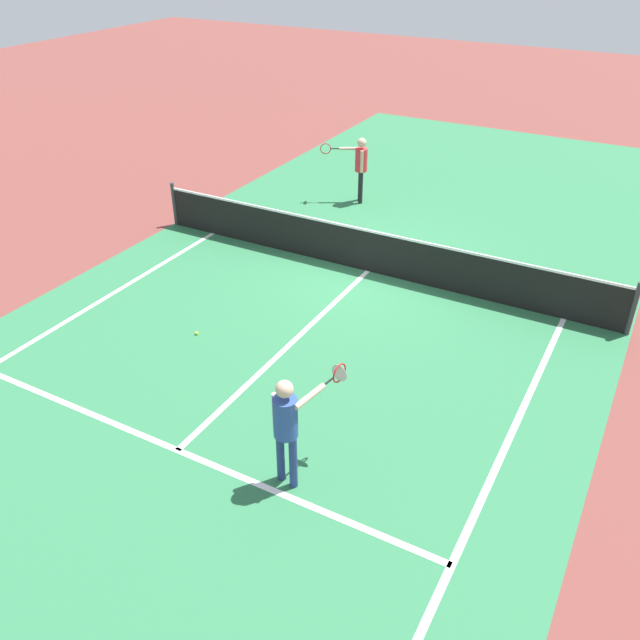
# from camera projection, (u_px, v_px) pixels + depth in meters

# --- Properties ---
(ground_plane) EXTENTS (60.00, 60.00, 0.00)m
(ground_plane) POSITION_uv_depth(u_px,v_px,m) (368.00, 271.00, 14.37)
(ground_plane) COLOR brown
(court_surface_inbounds) EXTENTS (10.62, 24.40, 0.00)m
(court_surface_inbounds) POSITION_uv_depth(u_px,v_px,m) (368.00, 271.00, 14.37)
(court_surface_inbounds) COLOR #2D7247
(court_surface_inbounds) RESTS_ON ground_plane
(line_sideline_left) EXTENTS (0.10, 11.89, 0.01)m
(line_sideline_left) POSITION_uv_depth(u_px,v_px,m) (8.00, 356.00, 11.61)
(line_sideline_left) COLOR white
(line_sideline_left) RESTS_ON ground_plane
(line_sideline_right) EXTENTS (0.10, 11.89, 0.01)m
(line_sideline_right) POSITION_uv_depth(u_px,v_px,m) (464.00, 538.00, 8.24)
(line_sideline_right) COLOR white
(line_sideline_right) RESTS_ON ground_plane
(line_service_near) EXTENTS (8.22, 0.10, 0.01)m
(line_service_near) POSITION_uv_depth(u_px,v_px,m) (178.00, 450.00, 9.58)
(line_service_near) COLOR white
(line_service_near) RESTS_ON ground_plane
(line_center_service) EXTENTS (0.10, 6.40, 0.01)m
(line_center_service) POSITION_uv_depth(u_px,v_px,m) (292.00, 343.00, 11.97)
(line_center_service) COLOR white
(line_center_service) RESTS_ON ground_plane
(net) EXTENTS (10.54, 0.09, 1.07)m
(net) POSITION_uv_depth(u_px,v_px,m) (369.00, 250.00, 14.11)
(net) COLOR #33383D
(net) RESTS_ON ground_plane
(player_near) EXTENTS (0.65, 1.18, 1.69)m
(player_near) POSITION_uv_depth(u_px,v_px,m) (287.00, 421.00, 8.53)
(player_near) COLOR navy
(player_near) RESTS_ON ground_plane
(player_far) EXTENTS (1.18, 0.60, 1.70)m
(player_far) POSITION_uv_depth(u_px,v_px,m) (360.00, 163.00, 17.27)
(player_far) COLOR black
(player_far) RESTS_ON ground_plane
(tennis_ball_mid_court) EXTENTS (0.07, 0.07, 0.07)m
(tennis_ball_mid_court) POSITION_uv_depth(u_px,v_px,m) (197.00, 333.00, 12.19)
(tennis_ball_mid_court) COLOR #CCE033
(tennis_ball_mid_court) RESTS_ON ground_plane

